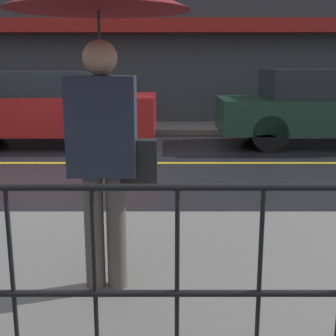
{
  "coord_description": "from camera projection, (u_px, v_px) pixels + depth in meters",
  "views": [
    {
      "loc": [
        2.02,
        -7.92,
        1.74
      ],
      "look_at": [
        2.04,
        -2.56,
        0.5
      ],
      "focal_mm": 50.0,
      "sensor_mm": 36.0,
      "label": 1
    }
  ],
  "objects": [
    {
      "name": "pedestrian",
      "position": [
        98.0,
        33.0,
        3.01
      ],
      "size": [
        1.19,
        1.19,
        2.19
      ],
      "color": "#4C4742",
      "rests_on": "sidewalk_near"
    },
    {
      "name": "lane_marking",
      "position": [
        50.0,
        163.0,
        8.11
      ],
      "size": [
        25.2,
        0.12,
        0.01
      ],
      "color": "gold",
      "rests_on": "ground_plane"
    },
    {
      "name": "car_red",
      "position": [
        42.0,
        108.0,
        9.71
      ],
      "size": [
        4.57,
        1.76,
        1.52
      ],
      "color": "maroon",
      "rests_on": "ground_plane"
    },
    {
      "name": "ground_plane",
      "position": [
        50.0,
        163.0,
        8.11
      ],
      "size": [
        80.0,
        80.0,
        0.0
      ],
      "primitive_type": "plane",
      "color": "black"
    },
    {
      "name": "car_dark_green",
      "position": [
        330.0,
        107.0,
        9.72
      ],
      "size": [
        4.76,
        1.77,
        1.57
      ],
      "color": "#193828",
      "rests_on": "ground_plane"
    },
    {
      "name": "building_storefront",
      "position": [
        90.0,
        36.0,
        12.26
      ],
      "size": [
        28.0,
        0.85,
        4.67
      ],
      "color": "#383D42",
      "rests_on": "ground_plane"
    },
    {
      "name": "sidewalk_far",
      "position": [
        87.0,
        128.0,
        11.87
      ],
      "size": [
        28.0,
        1.62,
        0.13
      ],
      "color": "slate",
      "rests_on": "ground_plane"
    }
  ]
}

